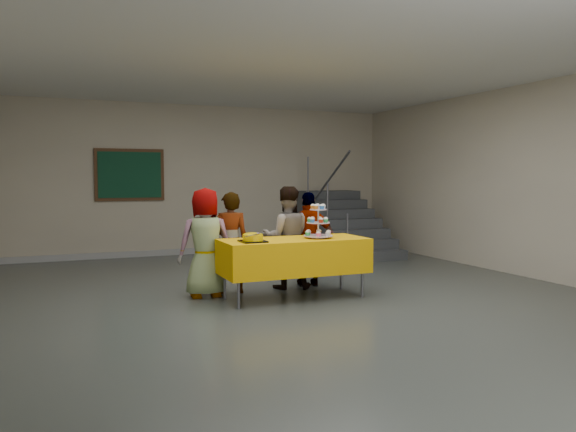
{
  "coord_description": "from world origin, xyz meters",
  "views": [
    {
      "loc": [
        -2.79,
        -6.17,
        1.56
      ],
      "look_at": [
        0.04,
        0.58,
        1.05
      ],
      "focal_mm": 35.0,
      "sensor_mm": 36.0,
      "label": 1
    }
  ],
  "objects_px": {
    "schoolchild_c": "(287,238)",
    "cupcake_stand": "(318,224)",
    "bear_cake": "(253,237)",
    "schoolchild_d": "(309,239)",
    "schoolchild_a": "(206,243)",
    "noticeboard": "(130,175)",
    "bake_table": "(294,255)",
    "staircase": "(339,228)",
    "schoolchild_b": "(230,243)"
  },
  "relations": [
    {
      "from": "schoolchild_c",
      "to": "cupcake_stand",
      "type": "bearing_deg",
      "value": 118.93
    },
    {
      "from": "bear_cake",
      "to": "schoolchild_c",
      "type": "bearing_deg",
      "value": 44.91
    },
    {
      "from": "cupcake_stand",
      "to": "schoolchild_d",
      "type": "bearing_deg",
      "value": 73.74
    },
    {
      "from": "schoolchild_a",
      "to": "schoolchild_d",
      "type": "xyz_separation_m",
      "value": [
        1.56,
        0.15,
        -0.04
      ]
    },
    {
      "from": "schoolchild_d",
      "to": "noticeboard",
      "type": "height_order",
      "value": "noticeboard"
    },
    {
      "from": "bake_table",
      "to": "bear_cake",
      "type": "bearing_deg",
      "value": -168.09
    },
    {
      "from": "cupcake_stand",
      "to": "schoolchild_d",
      "type": "relative_size",
      "value": 0.33
    },
    {
      "from": "bear_cake",
      "to": "schoolchild_d",
      "type": "distance_m",
      "value": 1.4
    },
    {
      "from": "schoolchild_c",
      "to": "staircase",
      "type": "bearing_deg",
      "value": -113.19
    },
    {
      "from": "bake_table",
      "to": "schoolchild_c",
      "type": "relative_size",
      "value": 1.31
    },
    {
      "from": "schoolchild_b",
      "to": "noticeboard",
      "type": "relative_size",
      "value": 1.05
    },
    {
      "from": "schoolchild_a",
      "to": "schoolchild_d",
      "type": "height_order",
      "value": "schoolchild_a"
    },
    {
      "from": "noticeboard",
      "to": "schoolchild_a",
      "type": "bearing_deg",
      "value": -83.89
    },
    {
      "from": "staircase",
      "to": "noticeboard",
      "type": "relative_size",
      "value": 1.85
    },
    {
      "from": "bear_cake",
      "to": "staircase",
      "type": "distance_m",
      "value": 5.08
    },
    {
      "from": "staircase",
      "to": "schoolchild_b",
      "type": "bearing_deg",
      "value": -136.81
    },
    {
      "from": "bake_table",
      "to": "schoolchild_b",
      "type": "height_order",
      "value": "schoolchild_b"
    },
    {
      "from": "staircase",
      "to": "bake_table",
      "type": "bearing_deg",
      "value": -125.29
    },
    {
      "from": "schoolchild_b",
      "to": "staircase",
      "type": "xyz_separation_m",
      "value": [
        3.31,
        3.11,
        -0.19
      ]
    },
    {
      "from": "cupcake_stand",
      "to": "bear_cake",
      "type": "distance_m",
      "value": 0.94
    },
    {
      "from": "bear_cake",
      "to": "cupcake_stand",
      "type": "bearing_deg",
      "value": 5.34
    },
    {
      "from": "schoolchild_d",
      "to": "staircase",
      "type": "distance_m",
      "value": 3.74
    },
    {
      "from": "schoolchild_a",
      "to": "noticeboard",
      "type": "xyz_separation_m",
      "value": [
        -0.43,
        4.06,
        0.89
      ]
    },
    {
      "from": "schoolchild_b",
      "to": "schoolchild_d",
      "type": "distance_m",
      "value": 1.19
    },
    {
      "from": "schoolchild_c",
      "to": "schoolchild_d",
      "type": "height_order",
      "value": "schoolchild_c"
    },
    {
      "from": "cupcake_stand",
      "to": "schoolchild_a",
      "type": "height_order",
      "value": "schoolchild_a"
    },
    {
      "from": "bear_cake",
      "to": "schoolchild_b",
      "type": "relative_size",
      "value": 0.26
    },
    {
      "from": "bake_table",
      "to": "schoolchild_b",
      "type": "xyz_separation_m",
      "value": [
        -0.65,
        0.65,
        0.12
      ]
    },
    {
      "from": "bake_table",
      "to": "schoolchild_c",
      "type": "bearing_deg",
      "value": 75.68
    },
    {
      "from": "schoolchild_a",
      "to": "schoolchild_c",
      "type": "height_order",
      "value": "schoolchild_c"
    },
    {
      "from": "noticeboard",
      "to": "schoolchild_b",
      "type": "bearing_deg",
      "value": -78.47
    },
    {
      "from": "schoolchild_c",
      "to": "staircase",
      "type": "xyz_separation_m",
      "value": [
        2.49,
        3.12,
        -0.23
      ]
    },
    {
      "from": "cupcake_stand",
      "to": "schoolchild_c",
      "type": "bearing_deg",
      "value": 103.46
    },
    {
      "from": "bear_cake",
      "to": "schoolchild_a",
      "type": "relative_size",
      "value": 0.25
    },
    {
      "from": "cupcake_stand",
      "to": "noticeboard",
      "type": "xyz_separation_m",
      "value": [
        -1.78,
        4.63,
        0.64
      ]
    },
    {
      "from": "staircase",
      "to": "noticeboard",
      "type": "xyz_separation_m",
      "value": [
        -4.11,
        0.84,
        1.11
      ]
    },
    {
      "from": "bear_cake",
      "to": "schoolchild_d",
      "type": "relative_size",
      "value": 0.27
    },
    {
      "from": "schoolchild_b",
      "to": "bake_table",
      "type": "bearing_deg",
      "value": 148.56
    },
    {
      "from": "schoolchild_a",
      "to": "noticeboard",
      "type": "height_order",
      "value": "noticeboard"
    },
    {
      "from": "schoolchild_a",
      "to": "schoolchild_b",
      "type": "height_order",
      "value": "schoolchild_a"
    },
    {
      "from": "schoolchild_a",
      "to": "schoolchild_c",
      "type": "relative_size",
      "value": 0.99
    },
    {
      "from": "bake_table",
      "to": "schoolchild_c",
      "type": "xyz_separation_m",
      "value": [
        0.16,
        0.63,
        0.16
      ]
    },
    {
      "from": "schoolchild_a",
      "to": "cupcake_stand",
      "type": "bearing_deg",
      "value": 159.82
    },
    {
      "from": "schoolchild_a",
      "to": "schoolchild_d",
      "type": "relative_size",
      "value": 1.05
    },
    {
      "from": "bake_table",
      "to": "cupcake_stand",
      "type": "distance_m",
      "value": 0.52
    },
    {
      "from": "schoolchild_d",
      "to": "schoolchild_c",
      "type": "bearing_deg",
      "value": 22.89
    },
    {
      "from": "bear_cake",
      "to": "schoolchild_a",
      "type": "bearing_deg",
      "value": 122.62
    },
    {
      "from": "schoolchild_a",
      "to": "bake_table",
      "type": "bearing_deg",
      "value": 155.39
    },
    {
      "from": "schoolchild_a",
      "to": "schoolchild_b",
      "type": "relative_size",
      "value": 1.04
    },
    {
      "from": "schoolchild_d",
      "to": "bear_cake",
      "type": "bearing_deg",
      "value": 51.26
    }
  ]
}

